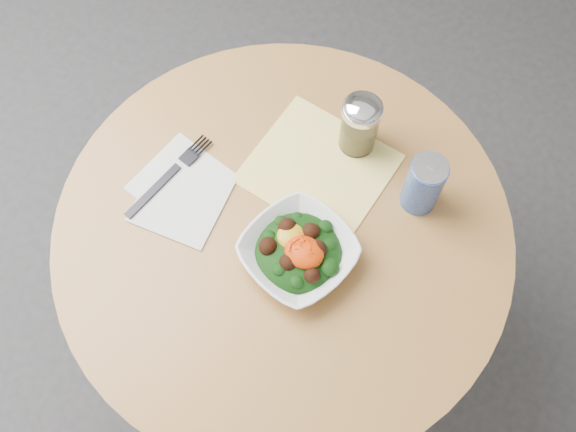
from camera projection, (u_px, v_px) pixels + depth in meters
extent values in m
plane|color=#2F2F31|center=(285.00, 326.00, 1.93)|extent=(6.00, 6.00, 0.00)
cylinder|color=black|center=(285.00, 325.00, 1.92)|extent=(0.52, 0.52, 0.03)
cylinder|color=black|center=(284.00, 290.00, 1.61)|extent=(0.10, 0.10, 0.71)
cylinder|color=#C48746|center=(283.00, 232.00, 1.27)|extent=(0.90, 0.90, 0.04)
cube|color=yellow|center=(319.00, 168.00, 1.30)|extent=(0.29, 0.27, 0.00)
cube|color=silver|center=(182.00, 182.00, 1.29)|extent=(0.19, 0.19, 0.00)
cube|color=silver|center=(181.00, 200.00, 1.27)|extent=(0.18, 0.18, 0.00)
imported|color=white|center=(298.00, 252.00, 1.20)|extent=(0.26, 0.26, 0.05)
ellipsoid|color=black|center=(298.00, 253.00, 1.20)|extent=(0.16, 0.16, 0.06)
ellipsoid|color=#C18E13|center=(291.00, 236.00, 1.19)|extent=(0.05, 0.05, 0.02)
ellipsoid|color=#EB4905|center=(304.00, 252.00, 1.17)|extent=(0.07, 0.06, 0.03)
cube|color=black|center=(153.00, 191.00, 1.28)|extent=(0.04, 0.15, 0.00)
cube|color=black|center=(195.00, 151.00, 1.31)|extent=(0.04, 0.08, 0.00)
cylinder|color=silver|center=(359.00, 128.00, 1.27)|extent=(0.08, 0.08, 0.11)
cylinder|color=#A8904E|center=(358.00, 134.00, 1.30)|extent=(0.06, 0.06, 0.06)
cylinder|color=silver|center=(362.00, 110.00, 1.22)|extent=(0.08, 0.08, 0.01)
ellipsoid|color=silver|center=(363.00, 108.00, 1.21)|extent=(0.08, 0.08, 0.03)
cylinder|color=#0D1C92|center=(423.00, 185.00, 1.21)|extent=(0.07, 0.07, 0.13)
cylinder|color=silver|center=(431.00, 168.00, 1.15)|extent=(0.07, 0.07, 0.00)
cube|color=silver|center=(434.00, 164.00, 1.15)|extent=(0.02, 0.02, 0.00)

